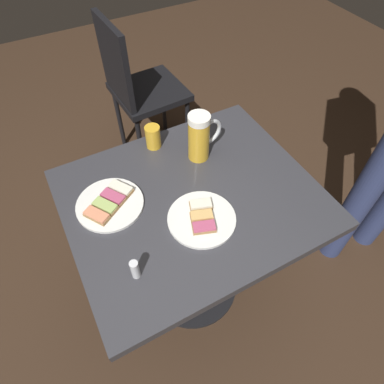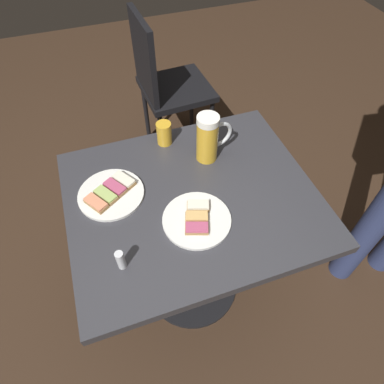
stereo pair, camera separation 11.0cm
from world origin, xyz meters
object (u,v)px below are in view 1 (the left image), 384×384
beer_mug (200,137)px  cafe_chair (137,86)px  beer_glass_small (153,137)px  plate_near (110,203)px  salt_shaker (135,269)px  plate_far (202,218)px

beer_mug → cafe_chair: 0.86m
beer_mug → beer_glass_small: bearing=45.3°
beer_glass_small → cafe_chair: (0.68, -0.18, -0.24)m
plate_near → beer_mug: bearing=-80.2°
beer_glass_small → cafe_chair: 0.74m
salt_shaker → beer_glass_small: bearing=-29.3°
plate_near → cafe_chair: cafe_chair is taller
beer_mug → salt_shaker: bearing=130.7°
plate_near → cafe_chair: (0.87, -0.43, -0.20)m
beer_mug → plate_near: bearing=99.8°
salt_shaker → cafe_chair: cafe_chair is taller
plate_near → plate_far: 0.30m
plate_near → beer_mug: 0.39m
plate_near → plate_far: size_ratio=1.01×
plate_far → beer_glass_small: beer_glass_small is taller
salt_shaker → plate_near: bearing=-3.6°
plate_near → beer_mug: (0.06, -0.37, 0.08)m
plate_near → salt_shaker: (-0.27, 0.02, 0.03)m
beer_mug → salt_shaker: 0.51m
plate_far → salt_shaker: (-0.08, 0.25, 0.03)m
plate_far → beer_glass_small: 0.38m
salt_shaker → beer_mug: bearing=-49.3°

